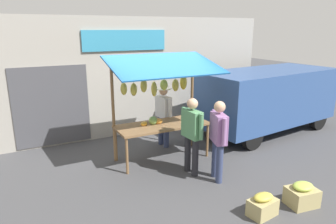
{
  "coord_description": "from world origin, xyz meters",
  "views": [
    {
      "loc": [
        3.02,
        6.2,
        3.08
      ],
      "look_at": [
        0.0,
        0.3,
        1.25
      ],
      "focal_mm": 32.6,
      "sensor_mm": 36.0,
      "label": 1
    }
  ],
  "objects": [
    {
      "name": "ground_plane",
      "position": [
        0.0,
        0.0,
        0.0
      ],
      "size": [
        40.0,
        40.0,
        0.0
      ],
      "primitive_type": "plane",
      "color": "#424244"
    },
    {
      "name": "shopper_with_ponytail",
      "position": [
        -0.21,
        0.99,
        0.98
      ],
      "size": [
        0.26,
        0.71,
        1.69
      ],
      "rotation": [
        0.0,
        0.0,
        -1.49
      ],
      "color": "#232328",
      "rests_on": "ground"
    },
    {
      "name": "parked_van",
      "position": [
        -3.59,
        -0.42,
        1.12
      ],
      "size": [
        4.58,
        2.32,
        1.88
      ],
      "rotation": [
        0.0,
        0.0,
        0.11
      ],
      "color": "#2D4C84",
      "rests_on": "ground"
    },
    {
      "name": "produce_crate_side",
      "position": [
        -0.47,
        2.89,
        0.19
      ],
      "size": [
        0.52,
        0.39,
        0.41
      ],
      "color": "tan",
      "rests_on": "ground"
    },
    {
      "name": "shopper_in_striped_shirt",
      "position": [
        -0.54,
        1.48,
        0.99
      ],
      "size": [
        0.36,
        0.69,
        1.69
      ],
      "rotation": [
        0.0,
        0.0,
        -1.87
      ],
      "color": "navy",
      "rests_on": "ground"
    },
    {
      "name": "street_backdrop",
      "position": [
        0.05,
        -2.2,
        1.7
      ],
      "size": [
        9.0,
        0.3,
        3.4
      ],
      "color": "#9E998E",
      "rests_on": "ground"
    },
    {
      "name": "market_stall",
      "position": [
        -0.01,
        -0.06,
        1.55
      ],
      "size": [
        2.5,
        1.46,
        2.5
      ],
      "color": "brown",
      "rests_on": "ground"
    },
    {
      "name": "produce_crate_near",
      "position": [
        -1.32,
        2.97,
        0.2
      ],
      "size": [
        0.56,
        0.47,
        0.44
      ],
      "color": "tan",
      "rests_on": "ground"
    },
    {
      "name": "vendor_with_sunhat",
      "position": [
        -0.4,
        -0.75,
        0.95
      ],
      "size": [
        0.42,
        0.69,
        1.61
      ],
      "rotation": [
        0.0,
        0.0,
        1.7
      ],
      "color": "navy",
      "rests_on": "ground"
    }
  ]
}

